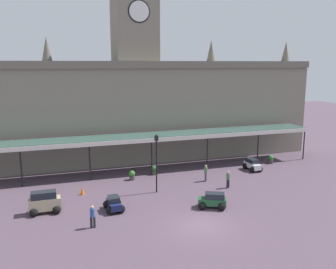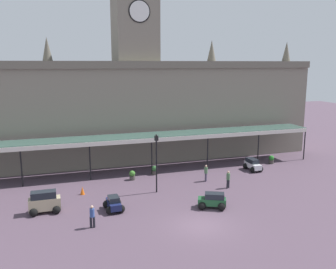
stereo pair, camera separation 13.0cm
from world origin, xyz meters
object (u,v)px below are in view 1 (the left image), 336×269
at_px(pedestrian_crossing_forecourt, 93,216).
at_px(planter_near_kerb, 132,175).
at_px(traffic_cone, 82,191).
at_px(car_beige_van, 45,203).
at_px(planter_forecourt_centre, 271,159).
at_px(car_white_estate, 252,165).
at_px(car_navy_sedan, 114,204).
at_px(car_green_estate, 213,201).
at_px(victorian_lamppost, 156,157).
at_px(pedestrian_near_entrance, 228,179).
at_px(pedestrian_beside_cars, 206,172).
at_px(planter_by_canopy, 154,170).

height_order(pedestrian_crossing_forecourt, planter_near_kerb, pedestrian_crossing_forecourt).
xyz_separation_m(pedestrian_crossing_forecourt, traffic_cone, (-0.10, 7.07, -0.54)).
distance_m(car_beige_van, planter_forecourt_centre, 26.09).
bearing_deg(planter_forecourt_centre, car_white_estate, -153.93).
xyz_separation_m(car_beige_van, pedestrian_crossing_forecourt, (3.26, -3.82, 0.10)).
distance_m(car_white_estate, car_navy_sedan, 17.62).
bearing_deg(car_green_estate, planter_near_kerb, 116.88).
distance_m(car_white_estate, traffic_cone, 18.59).
bearing_deg(traffic_cone, car_green_estate, -33.26).
distance_m(traffic_cone, planter_near_kerb, 5.83).
distance_m(car_white_estate, car_beige_van, 22.27).
height_order(car_green_estate, planter_forecourt_centre, car_green_estate).
bearing_deg(planter_near_kerb, victorian_lamppost, -72.20).
bearing_deg(planter_near_kerb, car_beige_van, -144.42).
distance_m(car_beige_van, pedestrian_crossing_forecourt, 5.02).
bearing_deg(pedestrian_crossing_forecourt, car_beige_van, 130.46).
distance_m(pedestrian_crossing_forecourt, planter_near_kerb, 11.01).
relative_size(pedestrian_crossing_forecourt, planter_forecourt_centre, 1.74).
bearing_deg(car_white_estate, planter_forecourt_centre, 26.07).
height_order(pedestrian_near_entrance, pedestrian_beside_cars, same).
distance_m(victorian_lamppost, planter_forecourt_centre, 16.57).
distance_m(traffic_cone, planter_by_canopy, 8.62).
relative_size(planter_by_canopy, planter_near_kerb, 1.00).
relative_size(car_beige_van, pedestrian_near_entrance, 1.44).
relative_size(car_navy_sedan, planter_forecourt_centre, 2.17).
height_order(car_beige_van, victorian_lamppost, victorian_lamppost).
relative_size(pedestrian_crossing_forecourt, planter_by_canopy, 1.74).
relative_size(car_white_estate, traffic_cone, 3.05).
bearing_deg(planter_by_canopy, pedestrian_beside_cars, -40.79).
xyz_separation_m(pedestrian_crossing_forecourt, planter_near_kerb, (5.06, 9.77, -0.42)).
bearing_deg(pedestrian_near_entrance, traffic_cone, 169.40).
xyz_separation_m(car_navy_sedan, victorian_lamppost, (4.43, 2.96, 2.81)).
xyz_separation_m(pedestrian_beside_cars, planter_forecourt_centre, (9.96, 3.63, -0.42)).
xyz_separation_m(pedestrian_near_entrance, planter_forecourt_centre, (8.78, 6.13, -0.42)).
xyz_separation_m(pedestrian_near_entrance, pedestrian_beside_cars, (-1.17, 2.50, 0.00)).
bearing_deg(car_green_estate, planter_forecourt_centre, 39.50).
xyz_separation_m(car_beige_van, planter_by_canopy, (10.94, 6.96, -0.32)).
height_order(pedestrian_near_entrance, planter_by_canopy, pedestrian_near_entrance).
height_order(car_beige_van, pedestrian_beside_cars, car_beige_van).
bearing_deg(planter_near_kerb, car_green_estate, -63.12).
bearing_deg(victorian_lamppost, car_beige_van, -169.63).
relative_size(car_white_estate, victorian_lamppost, 0.42).
bearing_deg(pedestrian_beside_cars, car_beige_van, -167.86).
height_order(victorian_lamppost, traffic_cone, victorian_lamppost).
distance_m(pedestrian_near_entrance, victorian_lamppost, 7.20).
distance_m(planter_forecourt_centre, planter_near_kerb, 16.87).
bearing_deg(car_navy_sedan, planter_by_canopy, 54.98).
xyz_separation_m(pedestrian_crossing_forecourt, victorian_lamppost, (6.40, 5.59, 2.41)).
bearing_deg(car_navy_sedan, pedestrian_near_entrance, 9.97).
bearing_deg(pedestrian_beside_cars, victorian_lamppost, -164.84).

